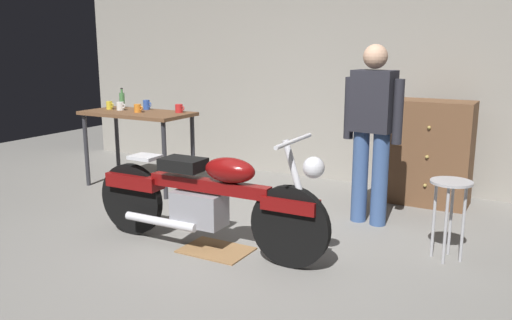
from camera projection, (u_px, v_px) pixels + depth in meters
name	position (u px, v px, depth m)	size (l,w,h in m)	color
ground_plane	(220.00, 256.00, 4.27)	(12.00, 12.00, 0.00)	gray
back_wall	(346.00, 54.00, 6.33)	(8.00, 0.12, 3.10)	gray
workbench	(138.00, 121.00, 6.17)	(1.30, 0.64, 0.90)	brown
motorcycle	(205.00, 197.00, 4.32)	(2.19, 0.60, 1.00)	black
person_standing	(372.00, 127.00, 4.87)	(0.57, 0.27, 1.67)	#3A578C
shop_stool	(450.00, 199.00, 4.10)	(0.32, 0.32, 0.64)	#B2B2B7
wooden_dresser	(432.00, 153.00, 5.56)	(0.80, 0.47, 1.10)	brown
drip_tray	(216.00, 250.00, 4.37)	(0.56, 0.40, 0.01)	olive
mug_white_ceramic	(121.00, 106.00, 6.28)	(0.12, 0.09, 0.10)	white
mug_yellow_tall	(110.00, 105.00, 6.36)	(0.10, 0.07, 0.10)	yellow
mug_blue_enamel	(147.00, 105.00, 6.34)	(0.11, 0.08, 0.11)	#2D51AD
mug_orange_travel	(138.00, 108.00, 6.08)	(0.12, 0.08, 0.09)	orange
mug_red_diner	(179.00, 108.00, 6.06)	(0.12, 0.09, 0.10)	red
bottle	(122.00, 100.00, 6.53)	(0.06, 0.06, 0.24)	#4C8C4C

